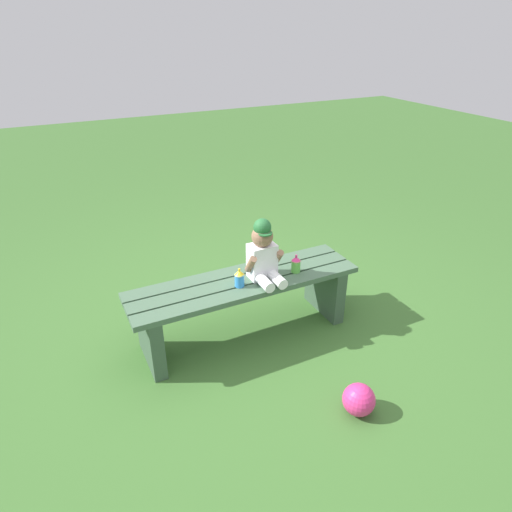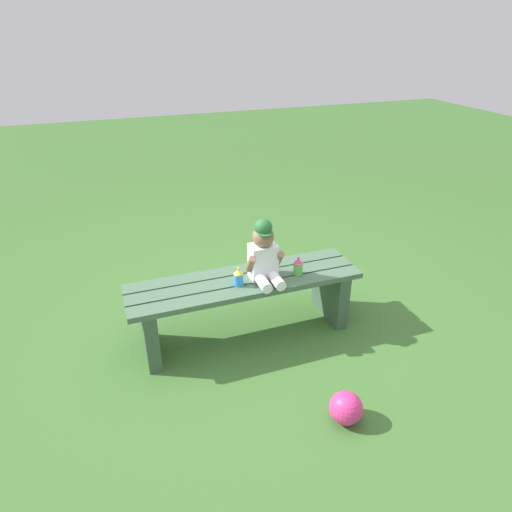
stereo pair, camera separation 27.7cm
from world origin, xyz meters
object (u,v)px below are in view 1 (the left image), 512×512
at_px(child_figure, 263,254).
at_px(toy_ball, 359,400).
at_px(sippy_cup_left, 239,278).
at_px(sippy_cup_right, 296,264).
at_px(park_bench, 244,298).

height_order(child_figure, toy_ball, child_figure).
xyz_separation_m(child_figure, toy_ball, (0.14, -0.87, -0.52)).
xyz_separation_m(sippy_cup_left, sippy_cup_right, (0.41, 0.00, 0.00)).
relative_size(park_bench, sippy_cup_right, 12.19).
relative_size(child_figure, sippy_cup_right, 3.26).
bearing_deg(sippy_cup_left, toy_ball, -69.35).
bearing_deg(toy_ball, sippy_cup_right, 83.98).
xyz_separation_m(sippy_cup_left, toy_ball, (0.32, -0.84, -0.40)).
height_order(park_bench, sippy_cup_left, sippy_cup_left).
relative_size(child_figure, toy_ball, 2.26).
bearing_deg(sippy_cup_left, park_bench, 44.79).
bearing_deg(park_bench, sippy_cup_right, -9.73).
relative_size(sippy_cup_left, sippy_cup_right, 1.00).
relative_size(child_figure, sippy_cup_left, 3.26).
bearing_deg(child_figure, sippy_cup_left, -172.43).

